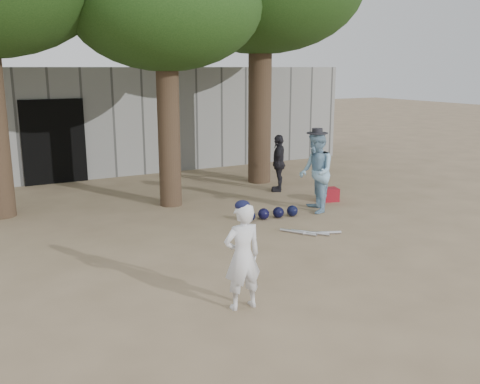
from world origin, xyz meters
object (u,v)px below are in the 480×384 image
spectator_blue (316,172)px  spectator_dark (279,163)px  red_bag (328,195)px  boy_player (242,257)px

spectator_blue → spectator_dark: (0.39, 2.03, -0.15)m
spectator_dark → red_bag: bearing=53.0°
boy_player → spectator_dark: (3.99, 5.37, 0.01)m
spectator_blue → red_bag: (0.83, 0.61, -0.70)m
spectator_dark → red_bag: spectator_dark is taller
boy_player → spectator_dark: size_ratio=0.98×
boy_player → spectator_dark: bearing=-124.5°
boy_player → spectator_blue: (3.61, 3.33, 0.16)m
spectator_blue → red_bag: size_ratio=4.06×
spectator_blue → red_bag: bearing=147.5°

